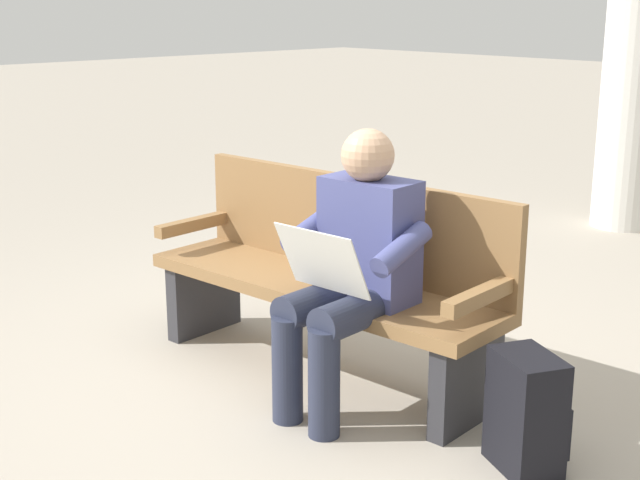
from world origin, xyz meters
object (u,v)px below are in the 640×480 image
object	(u,v)px
person_seated	(352,264)
backpack	(527,413)
support_pillar	(639,25)
bench_near	(329,275)

from	to	relation	value
person_seated	backpack	distance (m)	0.92
person_seated	support_pillar	world-z (taller)	support_pillar
bench_near	backpack	bearing A→B (deg)	169.43
bench_near	support_pillar	bearing A→B (deg)	-88.12
bench_near	person_seated	size ratio (longest dim) A/B	1.56
bench_near	person_seated	world-z (taller)	person_seated
person_seated	support_pillar	distance (m)	3.89
backpack	support_pillar	bearing A→B (deg)	-66.41
person_seated	support_pillar	size ratio (longest dim) A/B	0.39
person_seated	bench_near	bearing A→B (deg)	-35.36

